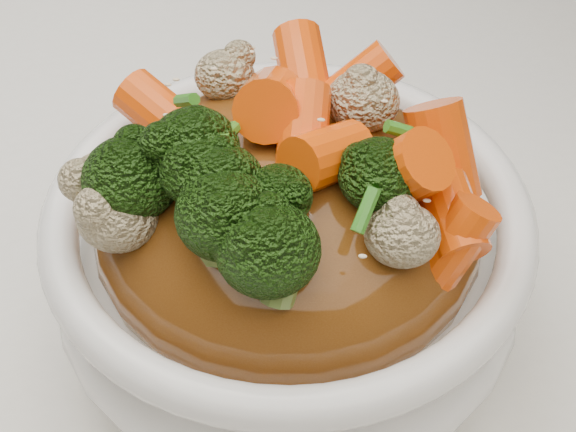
# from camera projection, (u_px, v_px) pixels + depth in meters

# --- Properties ---
(tablecloth) EXTENTS (1.20, 0.80, 0.04)m
(tablecloth) POSITION_uv_depth(u_px,v_px,m) (200.00, 354.00, 0.45)
(tablecloth) COLOR white
(tablecloth) RESTS_ON dining_table
(bowl) EXTENTS (0.22, 0.22, 0.09)m
(bowl) POSITION_uv_depth(u_px,v_px,m) (288.00, 265.00, 0.41)
(bowl) COLOR white
(bowl) RESTS_ON tablecloth
(sauce_base) EXTENTS (0.17, 0.17, 0.09)m
(sauce_base) POSITION_uv_depth(u_px,v_px,m) (288.00, 221.00, 0.39)
(sauce_base) COLOR brown
(sauce_base) RESTS_ON bowl
(carrots) EXTENTS (0.17, 0.17, 0.05)m
(carrots) POSITION_uv_depth(u_px,v_px,m) (288.00, 110.00, 0.35)
(carrots) COLOR #FA5308
(carrots) RESTS_ON sauce_base
(broccoli) EXTENTS (0.17, 0.17, 0.04)m
(broccoli) POSITION_uv_depth(u_px,v_px,m) (288.00, 112.00, 0.35)
(broccoli) COLOR black
(broccoli) RESTS_ON sauce_base
(cauliflower) EXTENTS (0.17, 0.17, 0.04)m
(cauliflower) POSITION_uv_depth(u_px,v_px,m) (288.00, 116.00, 0.35)
(cauliflower) COLOR #CBB88B
(cauliflower) RESTS_ON sauce_base
(scallions) EXTENTS (0.13, 0.13, 0.02)m
(scallions) POSITION_uv_depth(u_px,v_px,m) (288.00, 108.00, 0.35)
(scallions) COLOR #2F7E1D
(scallions) RESTS_ON sauce_base
(sesame_seeds) EXTENTS (0.16, 0.16, 0.01)m
(sesame_seeds) POSITION_uv_depth(u_px,v_px,m) (288.00, 108.00, 0.35)
(sesame_seeds) COLOR beige
(sesame_seeds) RESTS_ON sauce_base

